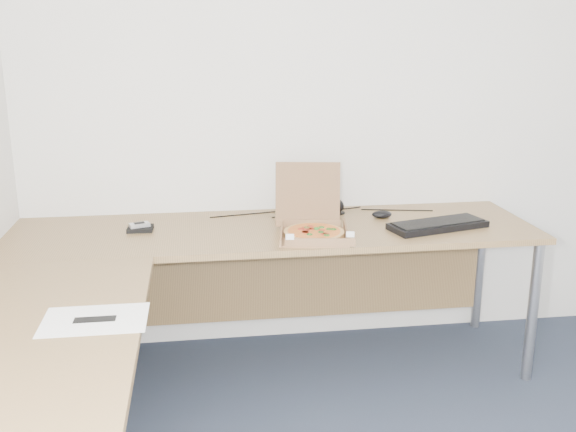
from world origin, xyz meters
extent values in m
cube|color=olive|center=(-0.50, 1.40, 0.71)|extent=(2.50, 0.70, 0.03)
cube|color=olive|center=(-1.40, 0.30, 0.71)|extent=(0.70, 1.50, 0.03)
cylinder|color=gray|center=(0.70, 1.70, 0.35)|extent=(0.05, 0.05, 0.70)
cube|color=brown|center=(-0.34, 1.22, 0.73)|extent=(0.31, 0.31, 0.01)
cube|color=brown|center=(-0.34, 1.39, 0.89)|extent=(0.31, 0.06, 0.30)
cylinder|color=tan|center=(-0.34, 1.22, 0.75)|extent=(0.28, 0.28, 0.02)
cylinder|color=#A91807|center=(-0.34, 1.22, 0.76)|extent=(0.24, 0.24, 0.00)
cylinder|color=white|center=(-0.30, 1.63, 0.78)|extent=(0.06, 0.06, 0.11)
cube|color=black|center=(0.27, 1.28, 0.74)|extent=(0.50, 0.29, 0.03)
ellipsoid|color=black|center=(0.06, 1.50, 0.75)|extent=(0.11, 0.09, 0.04)
cube|color=black|center=(-1.13, 1.44, 0.74)|extent=(0.12, 0.10, 0.02)
cube|color=#B2B5BA|center=(-1.13, 1.44, 0.76)|extent=(0.10, 0.08, 0.02)
cube|color=white|center=(-1.20, 0.44, 0.73)|extent=(0.34, 0.24, 0.00)
ellipsoid|color=black|center=(-0.15, 1.62, 0.77)|extent=(0.10, 0.10, 0.08)
camera|label=1|loc=(-0.86, -1.57, 1.62)|focal=40.67mm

